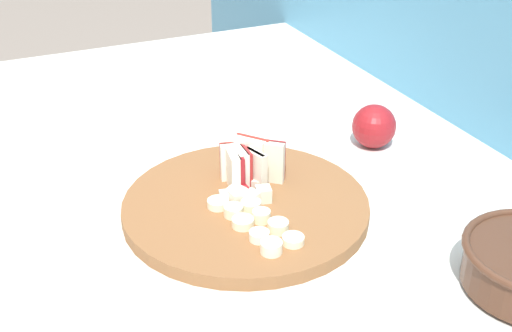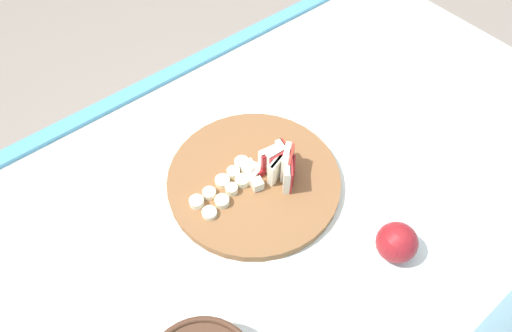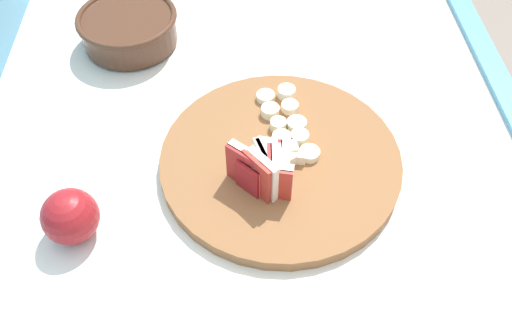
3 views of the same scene
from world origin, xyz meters
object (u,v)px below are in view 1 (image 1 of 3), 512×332
Objects in this scene: apple_wedge_fan at (250,164)px; banana_slice_rows at (253,219)px; cutting_board at (246,207)px; apple_dice_pile at (245,194)px; whole_apple at (374,126)px.

apple_wedge_fan reaches higher than banana_slice_rows.
cutting_board is 3.90× the size of apple_wedge_fan.
cutting_board is 0.07m from apple_wedge_fan.
cutting_board is 2.20× the size of banana_slice_rows.
apple_wedge_fan is 0.56× the size of banana_slice_rows.
apple_dice_pile is 0.06m from banana_slice_rows.
apple_dice_pile is at bearing 171.66° from cutting_board.
banana_slice_rows is at bearing -12.92° from apple_dice_pile.
apple_dice_pile is 0.58× the size of banana_slice_rows.
whole_apple is at bearing 109.97° from cutting_board.
cutting_board is 4.73× the size of whole_apple.
cutting_board is at bearing -8.34° from apple_dice_pile.
apple_wedge_fan is at bearing -77.97° from whole_apple.
banana_slice_rows is 2.15× the size of whole_apple.
apple_wedge_fan reaches higher than cutting_board.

